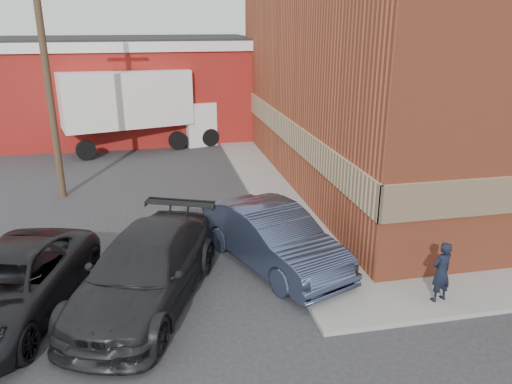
{
  "coord_description": "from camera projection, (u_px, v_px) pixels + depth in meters",
  "views": [
    {
      "loc": [
        -3.84,
        -10.57,
        6.62
      ],
      "look_at": [
        -0.81,
        4.0,
        1.42
      ],
      "focal_mm": 35.0,
      "sensor_mm": 36.0,
      "label": 1
    }
  ],
  "objects": [
    {
      "name": "sidewalk_west",
      "position": [
        265.0,
        182.0,
        21.1
      ],
      "size": [
        1.8,
        18.0,
        0.12
      ],
      "primitive_type": "cube",
      "color": "gray",
      "rests_on": "ground"
    },
    {
      "name": "utility_pole",
      "position": [
        47.0,
        73.0,
        18.0
      ],
      "size": [
        2.0,
        0.26,
        9.0
      ],
      "color": "#4E3927",
      "rests_on": "ground"
    },
    {
      "name": "brick_building",
      "position": [
        447.0,
        66.0,
        21.09
      ],
      "size": [
        14.25,
        18.25,
        9.36
      ],
      "color": "#A7482B",
      "rests_on": "ground"
    },
    {
      "name": "suv_a",
      "position": [
        8.0,
        286.0,
        11.47
      ],
      "size": [
        3.97,
        6.11,
        1.56
      ],
      "primitive_type": "imported",
      "rotation": [
        0.0,
        0.0,
        -0.26
      ],
      "color": "black",
      "rests_on": "ground"
    },
    {
      "name": "box_truck",
      "position": [
        141.0,
        104.0,
        26.03
      ],
      "size": [
        8.67,
        4.45,
        4.11
      ],
      "rotation": [
        0.0,
        0.0,
        0.25
      ],
      "color": "white",
      "rests_on": "ground"
    },
    {
      "name": "sedan",
      "position": [
        273.0,
        238.0,
        13.85
      ],
      "size": [
        3.59,
        5.47,
        1.7
      ],
      "primitive_type": "imported",
      "rotation": [
        0.0,
        0.0,
        0.38
      ],
      "color": "#303950",
      "rests_on": "ground"
    },
    {
      "name": "suv_b",
      "position": [
        145.0,
        270.0,
        12.05
      ],
      "size": [
        4.44,
        6.36,
        1.71
      ],
      "primitive_type": "imported",
      "rotation": [
        0.0,
        0.0,
        -0.39
      ],
      "color": "black",
      "rests_on": "ground"
    },
    {
      "name": "ground",
      "position": [
        319.0,
        293.0,
        12.69
      ],
      "size": [
        90.0,
        90.0,
        0.0
      ],
      "primitive_type": "plane",
      "color": "#28282B",
      "rests_on": "ground"
    },
    {
      "name": "warehouse",
      "position": [
        113.0,
        87.0,
        29.09
      ],
      "size": [
        16.3,
        8.3,
        5.6
      ],
      "color": "maroon",
      "rests_on": "ground"
    },
    {
      "name": "man",
      "position": [
        441.0,
        272.0,
        11.91
      ],
      "size": [
        0.63,
        0.5,
        1.53
      ],
      "primitive_type": "imported",
      "rotation": [
        0.0,
        0.0,
        3.4
      ],
      "color": "black",
      "rests_on": "sidewalk_south"
    }
  ]
}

